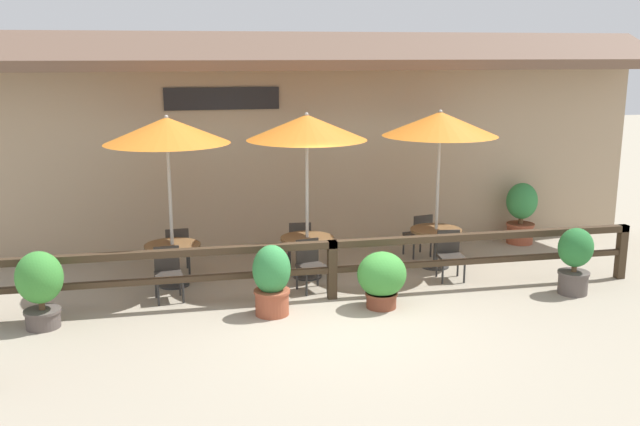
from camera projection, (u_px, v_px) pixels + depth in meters
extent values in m
plane|color=#9E937F|center=(348.00, 322.00, 10.39)|extent=(60.00, 60.00, 0.00)
cube|color=tan|center=(297.00, 158.00, 14.00)|extent=(14.00, 0.40, 3.60)
cube|color=brown|center=(302.00, 50.00, 13.02)|extent=(14.28, 1.48, 0.70)
cube|color=black|center=(222.00, 99.00, 13.23)|extent=(2.13, 0.04, 0.41)
cube|color=#3D2D1E|center=(332.00, 244.00, 11.20)|extent=(10.40, 0.14, 0.11)
cube|color=#3D2D1E|center=(332.00, 270.00, 11.29)|extent=(10.40, 0.10, 0.09)
cube|color=#3D2D1E|center=(332.00, 270.00, 11.29)|extent=(0.14, 0.14, 0.95)
cube|color=#3D2D1E|center=(621.00, 252.00, 12.31)|extent=(0.14, 0.14, 0.95)
cylinder|color=#B7B2A8|center=(171.00, 214.00, 11.75)|extent=(0.06, 0.06, 2.47)
cone|color=orange|center=(167.00, 130.00, 11.44)|extent=(2.04, 2.04, 0.42)
sphere|color=#B2ADA3|center=(166.00, 117.00, 11.40)|extent=(0.07, 0.07, 0.07)
cylinder|color=brown|center=(172.00, 246.00, 11.87)|extent=(0.93, 0.93, 0.05)
cylinder|color=#333333|center=(173.00, 266.00, 11.95)|extent=(0.07, 0.07, 0.67)
cylinder|color=#333333|center=(174.00, 284.00, 12.02)|extent=(0.51, 0.51, 0.03)
cube|color=#332D28|center=(169.00, 275.00, 11.21)|extent=(0.46, 0.46, 0.05)
cube|color=#332D28|center=(167.00, 258.00, 11.33)|extent=(0.40, 0.08, 0.40)
cylinder|color=#2D2D2D|center=(158.00, 294.00, 11.02)|extent=(0.04, 0.04, 0.39)
cylinder|color=#2D2D2D|center=(183.00, 291.00, 11.14)|extent=(0.04, 0.04, 0.39)
cylinder|color=#2D2D2D|center=(156.00, 286.00, 11.38)|extent=(0.04, 0.04, 0.39)
cylinder|color=#2D2D2D|center=(180.00, 284.00, 11.49)|extent=(0.04, 0.04, 0.39)
cube|color=#332D28|center=(177.00, 250.00, 12.66)|extent=(0.45, 0.45, 0.05)
cube|color=#332D28|center=(177.00, 240.00, 12.43)|extent=(0.40, 0.06, 0.40)
cylinder|color=#2D2D2D|center=(187.00, 258.00, 12.93)|extent=(0.04, 0.04, 0.39)
cylinder|color=#2D2D2D|center=(166.00, 259.00, 12.83)|extent=(0.04, 0.04, 0.39)
cylinder|color=#2D2D2D|center=(189.00, 264.00, 12.58)|extent=(0.04, 0.04, 0.39)
cylinder|color=#2D2D2D|center=(167.00, 265.00, 12.48)|extent=(0.04, 0.04, 0.39)
cylinder|color=#B7B2A8|center=(307.00, 208.00, 12.21)|extent=(0.06, 0.06, 2.47)
cone|color=orange|center=(307.00, 127.00, 11.90)|extent=(2.04, 2.04, 0.42)
sphere|color=#B2ADA3|center=(307.00, 114.00, 11.86)|extent=(0.07, 0.07, 0.07)
cylinder|color=brown|center=(307.00, 239.00, 12.33)|extent=(0.93, 0.93, 0.05)
cylinder|color=#333333|center=(307.00, 258.00, 12.41)|extent=(0.07, 0.07, 0.67)
cylinder|color=#333333|center=(307.00, 276.00, 12.48)|extent=(0.51, 0.51, 0.03)
cube|color=#332D28|center=(312.00, 267.00, 11.66)|extent=(0.51, 0.51, 0.05)
cube|color=#332D28|center=(307.00, 251.00, 11.77)|extent=(0.40, 0.13, 0.40)
cylinder|color=#2D2D2D|center=(307.00, 284.00, 11.46)|extent=(0.04, 0.04, 0.39)
cylinder|color=#2D2D2D|center=(328.00, 281.00, 11.62)|extent=(0.04, 0.04, 0.39)
cylinder|color=#2D2D2D|center=(297.00, 278.00, 11.79)|extent=(0.04, 0.04, 0.39)
cylinder|color=#2D2D2D|center=(318.00, 275.00, 11.95)|extent=(0.04, 0.04, 0.39)
cube|color=#332D28|center=(299.00, 243.00, 13.11)|extent=(0.46, 0.46, 0.05)
cube|color=#332D28|center=(300.00, 234.00, 12.88)|extent=(0.40, 0.07, 0.40)
cylinder|color=#2D2D2D|center=(309.00, 251.00, 13.37)|extent=(0.04, 0.04, 0.39)
cylinder|color=#2D2D2D|center=(288.00, 252.00, 13.33)|extent=(0.04, 0.04, 0.39)
cylinder|color=#2D2D2D|center=(311.00, 257.00, 13.00)|extent=(0.04, 0.04, 0.39)
cylinder|color=#2D2D2D|center=(290.00, 257.00, 12.96)|extent=(0.04, 0.04, 0.39)
cylinder|color=#B7B2A8|center=(437.00, 201.00, 12.78)|extent=(0.06, 0.06, 2.47)
cone|color=orange|center=(440.00, 124.00, 12.47)|extent=(2.04, 2.04, 0.42)
sphere|color=#B2ADA3|center=(441.00, 112.00, 12.42)|extent=(0.07, 0.07, 0.07)
cylinder|color=brown|center=(436.00, 230.00, 12.90)|extent=(0.93, 0.93, 0.05)
cylinder|color=#333333|center=(435.00, 249.00, 12.98)|extent=(0.07, 0.07, 0.67)
cylinder|color=#333333|center=(435.00, 266.00, 13.05)|extent=(0.51, 0.51, 0.03)
cube|color=#332D28|center=(451.00, 257.00, 12.23)|extent=(0.46, 0.46, 0.05)
cube|color=#332D28|center=(448.00, 241.00, 12.36)|extent=(0.40, 0.08, 0.40)
cylinder|color=#2D2D2D|center=(443.00, 273.00, 12.07)|extent=(0.04, 0.04, 0.39)
cylinder|color=#2D2D2D|center=(464.00, 272.00, 12.11)|extent=(0.04, 0.04, 0.39)
cylinder|color=#2D2D2D|center=(437.00, 266.00, 12.44)|extent=(0.04, 0.04, 0.39)
cylinder|color=#2D2D2D|center=(458.00, 265.00, 12.48)|extent=(0.04, 0.04, 0.39)
cube|color=#332D28|center=(417.00, 235.00, 13.68)|extent=(0.50, 0.50, 0.05)
cube|color=#332D28|center=(423.00, 226.00, 13.46)|extent=(0.40, 0.12, 0.40)
cylinder|color=#2D2D2D|center=(420.00, 242.00, 13.97)|extent=(0.04, 0.04, 0.39)
cylinder|color=#2D2D2D|center=(404.00, 245.00, 13.82)|extent=(0.04, 0.04, 0.39)
cylinder|color=#2D2D2D|center=(431.00, 247.00, 13.63)|extent=(0.04, 0.04, 0.39)
cylinder|color=#2D2D2D|center=(414.00, 249.00, 13.48)|extent=(0.04, 0.04, 0.39)
cylinder|color=#564C47|center=(573.00, 282.00, 11.59)|extent=(0.47, 0.47, 0.37)
cylinder|color=#564C47|center=(574.00, 273.00, 11.55)|extent=(0.51, 0.51, 0.04)
cylinder|color=brown|center=(574.00, 266.00, 11.52)|extent=(0.08, 0.08, 0.19)
ellipsoid|color=#287033|center=(576.00, 247.00, 11.46)|extent=(0.57, 0.51, 0.64)
cylinder|color=#564C47|center=(43.00, 318.00, 10.17)|extent=(0.48, 0.48, 0.27)
cylinder|color=#564C47|center=(42.00, 311.00, 10.14)|extent=(0.52, 0.52, 0.04)
cylinder|color=brown|center=(41.00, 302.00, 10.11)|extent=(0.09, 0.09, 0.23)
ellipsoid|color=#3D8E38|center=(39.00, 277.00, 10.03)|extent=(0.66, 0.59, 0.75)
cylinder|color=#9E4C33|center=(272.00, 302.00, 10.66)|extent=(0.50, 0.50, 0.38)
cylinder|color=#9E4C33|center=(272.00, 291.00, 10.62)|extent=(0.54, 0.54, 0.04)
ellipsoid|color=#338442|center=(272.00, 270.00, 10.55)|extent=(0.57, 0.51, 0.75)
cylinder|color=brown|center=(381.00, 300.00, 10.97)|extent=(0.46, 0.46, 0.24)
cylinder|color=brown|center=(381.00, 294.00, 10.95)|extent=(0.50, 0.50, 0.04)
ellipsoid|color=#3D8E38|center=(382.00, 274.00, 10.88)|extent=(0.76, 0.68, 0.70)
cylinder|color=#9E4C33|center=(520.00, 233.00, 14.64)|extent=(0.53, 0.53, 0.41)
cylinder|color=#9E4C33|center=(520.00, 224.00, 14.60)|extent=(0.57, 0.57, 0.04)
cylinder|color=brown|center=(521.00, 218.00, 14.57)|extent=(0.09, 0.09, 0.22)
ellipsoid|color=#338442|center=(522.00, 201.00, 14.49)|extent=(0.64, 0.57, 0.74)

